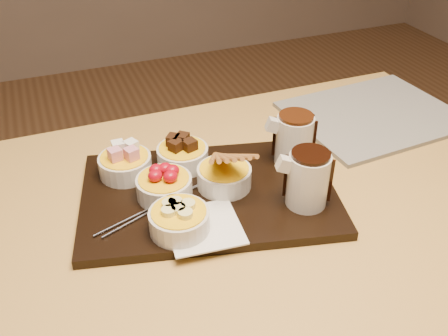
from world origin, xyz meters
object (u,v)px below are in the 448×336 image
object	(u,v)px
pitcher_dark_chocolate	(308,180)
newspaper	(374,115)
pitcher_milk_chocolate	(294,140)
dining_table	(242,246)
bowl_strawberries	(164,187)
serving_board	(209,194)

from	to	relation	value
pitcher_dark_chocolate	newspaper	size ratio (longest dim) A/B	0.26
pitcher_milk_chocolate	newspaper	bearing A→B (deg)	36.41
pitcher_dark_chocolate	newspaper	distance (m)	0.41
pitcher_dark_chocolate	newspaper	bearing A→B (deg)	50.56
dining_table	bowl_strawberries	xyz separation A→B (m)	(-0.13, 0.06, 0.14)
serving_board	newspaper	xyz separation A→B (m)	(0.47, 0.15, -0.00)
serving_board	pitcher_milk_chocolate	bearing A→B (deg)	21.80
serving_board	pitcher_milk_chocolate	xyz separation A→B (m)	(0.19, 0.03, 0.06)
bowl_strawberries	pitcher_milk_chocolate	bearing A→B (deg)	3.19
dining_table	serving_board	world-z (taller)	serving_board
serving_board	dining_table	bearing A→B (deg)	-28.77
serving_board	bowl_strawberries	world-z (taller)	bowl_strawberries
bowl_strawberries	newspaper	distance (m)	0.56
dining_table	pitcher_dark_chocolate	xyz separation A→B (m)	(0.10, -0.05, 0.17)
pitcher_dark_chocolate	pitcher_milk_chocolate	distance (m)	0.13
dining_table	newspaper	size ratio (longest dim) A/B	3.19
dining_table	newspaper	distance (m)	0.47
serving_board	pitcher_milk_chocolate	distance (m)	0.20
bowl_strawberries	newspaper	world-z (taller)	bowl_strawberries
dining_table	bowl_strawberries	world-z (taller)	bowl_strawberries
newspaper	bowl_strawberries	bearing A→B (deg)	-170.15
bowl_strawberries	pitcher_milk_chocolate	distance (m)	0.27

